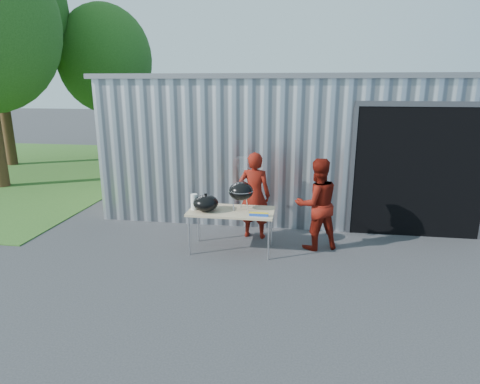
% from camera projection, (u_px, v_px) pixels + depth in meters
% --- Properties ---
extents(ground, '(80.00, 80.00, 0.00)m').
position_uv_depth(ground, '(233.00, 261.00, 6.80)').
color(ground, '#313133').
extents(building, '(8.20, 6.20, 3.10)m').
position_uv_depth(building, '(296.00, 137.00, 10.64)').
color(building, silver).
rests_on(building, ground).
extents(grass_patch, '(10.00, 12.00, 0.02)m').
position_uv_depth(grass_patch, '(6.00, 171.00, 13.85)').
color(grass_patch, '#2D591E').
rests_on(grass_patch, ground).
extents(tree_far, '(3.53, 3.53, 5.85)m').
position_uv_depth(tree_far, '(105.00, 60.00, 15.36)').
color(tree_far, '#442D19').
rests_on(tree_far, ground).
extents(folding_table, '(1.50, 0.75, 0.75)m').
position_uv_depth(folding_table, '(231.00, 212.00, 7.06)').
color(folding_table, tan).
rests_on(folding_table, ground).
extents(kettle_grill, '(0.44, 0.44, 0.94)m').
position_uv_depth(kettle_grill, '(241.00, 187.00, 6.98)').
color(kettle_grill, black).
rests_on(kettle_grill, folding_table).
extents(grill_lid, '(0.44, 0.44, 0.32)m').
position_uv_depth(grill_lid, '(206.00, 203.00, 6.98)').
color(grill_lid, black).
rests_on(grill_lid, folding_table).
extents(paper_towels, '(0.12, 0.12, 0.28)m').
position_uv_depth(paper_towels, '(194.00, 202.00, 7.06)').
color(paper_towels, white).
rests_on(paper_towels, folding_table).
extents(white_tub, '(0.20, 0.15, 0.10)m').
position_uv_depth(white_tub, '(203.00, 203.00, 7.28)').
color(white_tub, white).
rests_on(white_tub, folding_table).
extents(foil_box, '(0.32, 0.05, 0.06)m').
position_uv_depth(foil_box, '(259.00, 214.00, 6.73)').
color(foil_box, blue).
rests_on(foil_box, folding_table).
extents(person_cook, '(0.64, 0.45, 1.68)m').
position_uv_depth(person_cook, '(254.00, 195.00, 7.66)').
color(person_cook, maroon).
rests_on(person_cook, ground).
extents(person_bystander, '(0.98, 0.88, 1.66)m').
position_uv_depth(person_bystander, '(317.00, 204.00, 7.14)').
color(person_bystander, maroon).
rests_on(person_bystander, ground).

